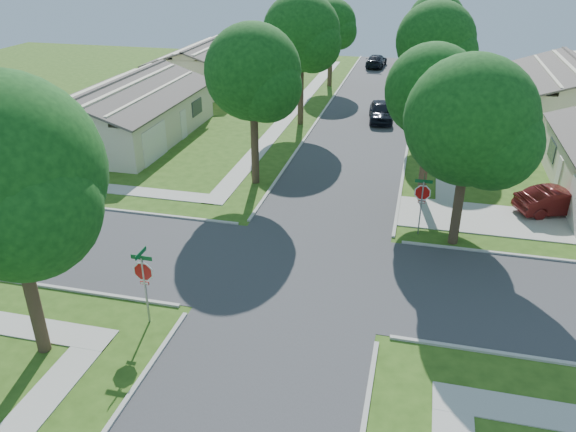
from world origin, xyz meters
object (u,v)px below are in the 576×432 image
Objects in this scene: stop_sign_sw at (144,275)px; car_curb_east at (381,111)px; tree_w_far at (332,26)px; car_driveway at (557,201)px; tree_w_near at (254,77)px; tree_e_near at (433,96)px; tree_sw_corner at (7,181)px; tree_w_mid at (302,36)px; house_ne_far at (573,95)px; house_nw_far at (212,68)px; stop_sign_ne at (422,195)px; tree_e_far at (436,24)px; tree_e_mid at (436,45)px; house_nw_near at (126,116)px; car_curb_west at (376,61)px; tree_ne_corner at (471,126)px.

car_curb_east is (5.90, 27.99, -1.27)m from stop_sign_sw.
tree_w_far reaches higher than car_driveway.
tree_w_near is 1.12× the size of tree_w_far.
car_driveway is (6.75, -0.31, -4.95)m from tree_e_near.
tree_sw_corner is 25.22m from car_driveway.
car_driveway is (16.15, -25.31, -4.81)m from tree_w_far.
tree_w_far is 13.10m from car_curb_east.
house_ne_far is (20.63, 7.99, -4.97)m from tree_w_mid.
stop_sign_ne is at bearing -52.84° from house_nw_far.
tree_e_near is at bearing -90.00° from tree_e_far.
tree_e_mid is 16.06m from tree_w_far.
house_nw_far is (-8.56, 38.99, -4.75)m from tree_sw_corner.
house_ne_far reaches higher than stop_sign_ne.
tree_e_mid is 15.09m from car_driveway.
house_nw_near is (-8.56, 21.99, -4.75)m from tree_sw_corner.
stop_sign_sw is 14.30m from tree_w_near.
stop_sign_ne is at bearing -26.46° from house_nw_near.
car_curb_west is (-5.90, 39.55, -1.36)m from stop_sign_ne.
tree_e_near is (9.45, 13.71, 3.61)m from stop_sign_sw.
tree_e_mid is at bearing -0.00° from tree_w_mid.
stop_sign_sw is 0.32× the size of tree_e_mid.
tree_e_near is at bearing 52.70° from tree_sw_corner.
tree_w_mid is at bearing 89.98° from tree_w_near.
house_ne_far is at bearing 142.16° from car_curb_west.
stop_sign_sw is at bearing -110.20° from tree_e_mid.
house_ne_far is at bearing -34.85° from car_driveway.
tree_w_near is at bearing -135.91° from house_ne_far.
tree_w_mid is 21.11m from car_driveway.
tree_w_near is (-9.40, -12.00, -0.14)m from tree_e_mid.
stop_sign_ne is 0.22× the size of house_nw_near.
car_curb_west is (3.44, 35.24, -5.44)m from tree_w_near.
car_curb_east is at bearing -26.85° from house_nw_far.
tree_w_near is at bearing 88.16° from car_curb_west.
car_curb_east is at bearing 67.75° from tree_w_near.
house_nw_near is at bearing -137.50° from tree_e_far.
house_ne_far is (11.23, 7.99, -4.74)m from tree_e_mid.
tree_e_near is 0.87× the size of tree_w_mid.
tree_e_near is at bearing -119.35° from house_ne_far.
tree_sw_corner is at bearing -95.70° from tree_w_mid.
house_ne_far is (11.29, 24.30, -0.51)m from stop_sign_ne.
car_curb_west is (3.45, 10.24, -4.83)m from tree_w_far.
tree_w_far is 22.49m from house_nw_near.
car_curb_east is at bearing 100.28° from car_curb_west.
house_ne_far reaches higher than car_curb_west.
tree_e_far reaches higher than car_curb_west.
tree_w_mid reaches higher than tree_e_far.
tree_e_mid is 16.89m from tree_ne_corner.
car_driveway is at bearing 30.47° from stop_sign_ne.
car_curb_west is (3.50, 48.95, -1.36)m from stop_sign_sw.
car_driveway is (6.80, 4.00, -1.34)m from stop_sign_ne.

